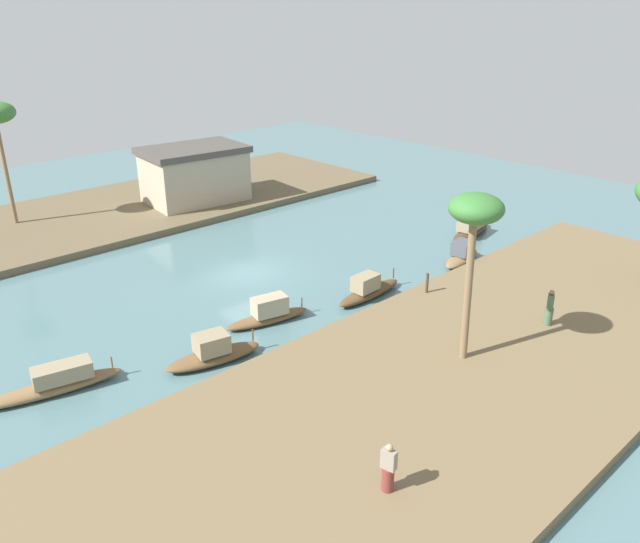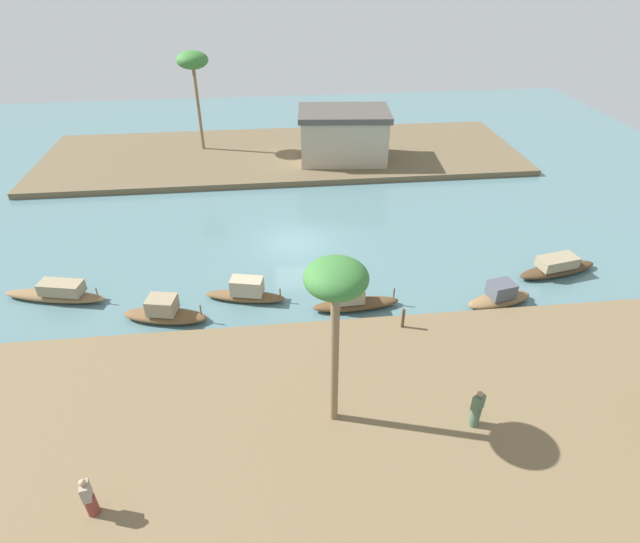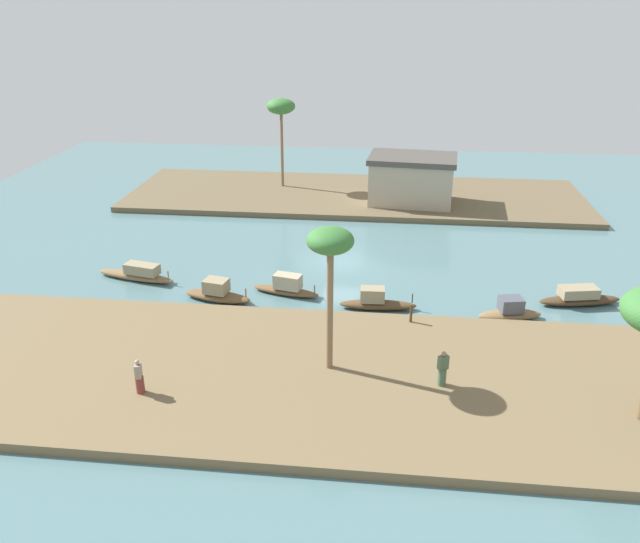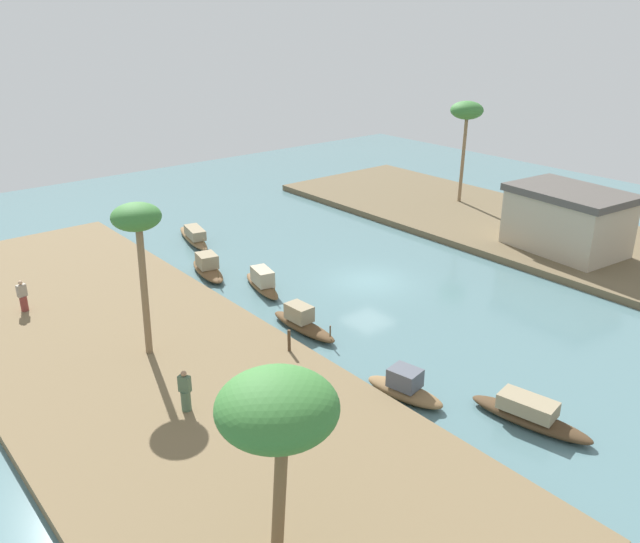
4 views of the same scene
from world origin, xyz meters
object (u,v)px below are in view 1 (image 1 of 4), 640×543
at_px(sampan_with_tall_canopy, 462,255).
at_px(sampan_near_left_bank, 368,290).
at_px(riverside_building, 195,174).
at_px(sampan_downstream_large, 268,313).
at_px(palm_tree_left_near, 475,217).
at_px(sampan_foreground, 213,353).
at_px(mooring_post, 427,283).
at_px(sampan_midstream, 471,229).
at_px(person_by_mooring, 549,309).
at_px(sampan_upstream_small, 54,383).
at_px(person_on_near_bank, 388,470).

relative_size(sampan_with_tall_canopy, sampan_near_left_bank, 0.83).
xyz_separation_m(sampan_with_tall_canopy, riverside_building, (-4.89, 19.13, 1.91)).
relative_size(sampan_downstream_large, palm_tree_left_near, 0.62).
height_order(sampan_foreground, mooring_post, mooring_post).
bearing_deg(riverside_building, mooring_post, -85.67).
distance_m(sampan_midstream, sampan_downstream_large, 16.45).
bearing_deg(person_by_mooring, sampan_with_tall_canopy, -148.75).
bearing_deg(riverside_building, sampan_foreground, -115.65).
height_order(sampan_downstream_large, person_by_mooring, person_by_mooring).
height_order(sampan_downstream_large, palm_tree_left_near, palm_tree_left_near).
bearing_deg(sampan_with_tall_canopy, mooring_post, -173.42).
distance_m(sampan_downstream_large, sampan_upstream_small, 9.34).
relative_size(sampan_with_tall_canopy, palm_tree_left_near, 0.53).
xyz_separation_m(sampan_downstream_large, sampan_upstream_small, (-9.28, 1.00, -0.05)).
bearing_deg(person_on_near_bank, sampan_foreground, 164.47).
xyz_separation_m(sampan_midstream, mooring_post, (-9.42, -3.94, 0.51)).
height_order(sampan_with_tall_canopy, sampan_midstream, sampan_with_tall_canopy).
bearing_deg(sampan_with_tall_canopy, sampan_upstream_small, 161.70).
xyz_separation_m(person_on_near_bank, palm_tree_left_near, (7.75, 2.94, 5.07)).
height_order(sampan_with_tall_canopy, sampan_downstream_large, sampan_with_tall_canopy).
height_order(sampan_downstream_large, mooring_post, mooring_post).
distance_m(person_by_mooring, palm_tree_left_near, 7.14).
xyz_separation_m(sampan_foreground, sampan_midstream, (20.22, 1.71, -0.02)).
relative_size(person_on_near_bank, riverside_building, 0.22).
bearing_deg(palm_tree_left_near, sampan_foreground, 135.51).
height_order(sampan_near_left_bank, riverside_building, riverside_building).
distance_m(sampan_downstream_large, riverside_building, 19.00).
distance_m(sampan_near_left_bank, palm_tree_left_near, 9.14).
xyz_separation_m(sampan_near_left_bank, sampan_foreground, (-8.97, 0.10, 0.01)).
xyz_separation_m(sampan_downstream_large, mooring_post, (7.02, -3.42, 0.47)).
bearing_deg(sampan_near_left_bank, sampan_midstream, 6.64).
distance_m(sampan_downstream_large, mooring_post, 7.82).
height_order(person_on_near_bank, person_by_mooring, person_by_mooring).
bearing_deg(person_by_mooring, riverside_building, -117.90).
bearing_deg(person_by_mooring, sampan_near_left_bank, -98.36).
xyz_separation_m(sampan_foreground, person_on_near_bank, (-0.70, -9.86, 0.69)).
height_order(sampan_downstream_large, sampan_upstream_small, sampan_downstream_large).
bearing_deg(mooring_post, sampan_near_left_bank, 130.54).
height_order(sampan_midstream, mooring_post, mooring_post).
height_order(sampan_upstream_small, person_by_mooring, person_by_mooring).
bearing_deg(sampan_near_left_bank, sampan_foreground, 176.90).
relative_size(sampan_near_left_bank, person_on_near_bank, 2.69).
xyz_separation_m(sampan_midstream, sampan_upstream_small, (-25.72, 0.47, -0.01)).
bearing_deg(sampan_foreground, sampan_midstream, 16.21).
relative_size(sampan_downstream_large, riverside_building, 0.57).
bearing_deg(sampan_upstream_small, sampan_midstream, 11.22).
relative_size(sampan_foreground, sampan_downstream_large, 1.01).
height_order(sampan_near_left_bank, person_on_near_bank, person_on_near_bank).
bearing_deg(sampan_upstream_small, sampan_with_tall_canopy, 5.07).
relative_size(sampan_midstream, person_by_mooring, 2.88).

